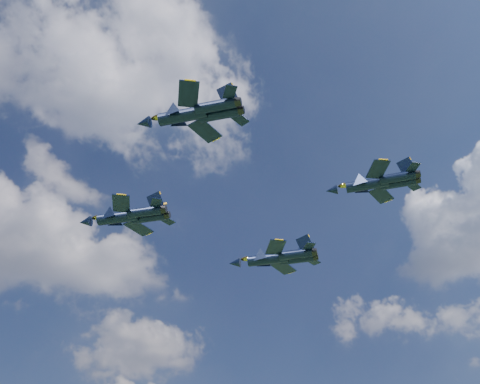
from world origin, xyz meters
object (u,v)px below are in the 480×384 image
jet_lead (115,218)px  jet_right (265,259)px  jet_slot (364,185)px  jet_left (179,116)px

jet_lead → jet_right: bearing=-50.4°
jet_lead → jet_slot: jet_lead is taller
jet_left → jet_right: 38.70m
jet_lead → jet_slot: 41.66m
jet_right → jet_slot: size_ratio=1.21×
jet_slot → jet_left: bearing=131.5°
jet_right → jet_lead: bearing=130.6°
jet_right → jet_slot: jet_right is taller
jet_lead → jet_left: size_ratio=1.07×
jet_left → jet_slot: (30.07, 3.43, -2.03)m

